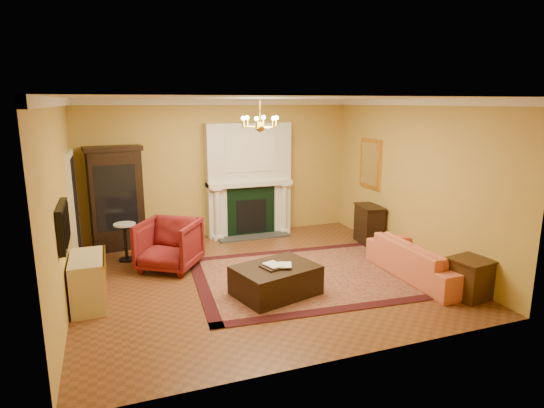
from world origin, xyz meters
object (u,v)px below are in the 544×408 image
pedestal_table (126,239)px  end_table (470,279)px  coral_sofa (422,254)px  console_table (369,225)px  china_cabinet (116,201)px  wingback_armchair (169,242)px  leather_ottoman (276,280)px  commode (89,281)px

pedestal_table → end_table: (4.84, -3.56, -0.12)m
coral_sofa → console_table: coral_sofa is taller
china_cabinet → coral_sofa: bearing=-43.4°
china_cabinet → wingback_armchair: china_cabinet is taller
coral_sofa → pedestal_table: bearing=60.7°
pedestal_table → china_cabinet: bearing=96.5°
china_cabinet → console_table: size_ratio=2.56×
leather_ottoman → china_cabinet: bearing=108.1°
commode → console_table: 5.64m
china_cabinet → commode: bearing=-108.5°
china_cabinet → coral_sofa: china_cabinet is taller
leather_ottoman → end_table: bearing=-38.0°
china_cabinet → wingback_armchair: size_ratio=2.03×
pedestal_table → leather_ottoman: 3.22m
pedestal_table → commode: size_ratio=0.72×
coral_sofa → end_table: coral_sofa is taller
wingback_armchair → leather_ottoman: (1.39, -1.72, -0.25)m
end_table → leather_ottoman: 2.96m
end_table → leather_ottoman: size_ratio=0.49×
coral_sofa → leather_ottoman: (-2.58, 0.18, -0.18)m
wingback_armchair → console_table: (4.19, 0.11, -0.10)m
pedestal_table → end_table: size_ratio=1.22×
pedestal_table → commode: bearing=-108.4°
console_table → china_cabinet: bearing=172.4°
china_cabinet → wingback_armchair: bearing=-70.1°
leather_ottoman → console_table: bearing=17.4°
console_table → leather_ottoman: bearing=-138.4°
wingback_armchair → coral_sofa: size_ratio=0.46×
coral_sofa → console_table: (0.22, 2.01, -0.03)m
commode → leather_ottoman: bearing=-12.7°
coral_sofa → leather_ottoman: coral_sofa is taller
console_table → leather_ottoman: size_ratio=0.64×
console_table → coral_sofa: bearing=-87.7°
wingback_armchair → end_table: (4.13, -2.85, -0.20)m
console_table → leather_ottoman: console_table is taller
pedestal_table → end_table: bearing=-36.4°
china_cabinet → wingback_armchair: 1.82m
wingback_armchair → leather_ottoman: bearing=-17.9°
wingback_armchair → end_table: size_ratio=1.67×
wingback_armchair → commode: size_ratio=0.99×
end_table → console_table: 2.95m
pedestal_table → coral_sofa: coral_sofa is taller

